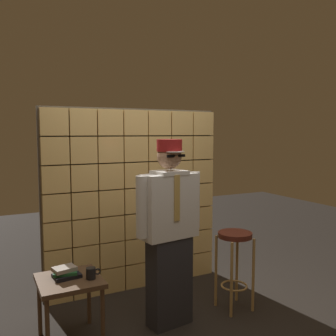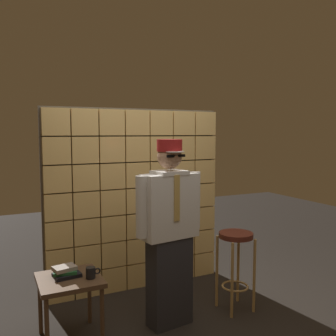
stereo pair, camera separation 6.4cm
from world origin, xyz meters
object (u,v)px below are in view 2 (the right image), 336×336
Objects in this scene: side_table at (70,286)px; book_stack at (66,272)px; coffee_mug at (91,273)px; bar_stool at (236,252)px; standing_person at (170,230)px.

book_stack is at bearing 120.40° from side_table.
coffee_mug is at bearing -27.97° from side_table.
side_table is at bearing -59.60° from book_stack.
coffee_mug is (0.17, -0.09, 0.12)m from side_table.
book_stack is (-1.63, 0.19, 0.01)m from bar_stool.
book_stack is 0.23m from coffee_mug.
book_stack is at bearing 173.48° from bar_stool.
standing_person is 13.67× the size of coffee_mug.
standing_person is at bearing -3.37° from coffee_mug.
bar_stool is 6.26× the size of coffee_mug.
bar_stool reaches higher than side_table.
side_table is at bearing 152.03° from coffee_mug.
side_table is at bearing 163.63° from standing_person.
coffee_mug reaches higher than side_table.
standing_person reaches higher than book_stack.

